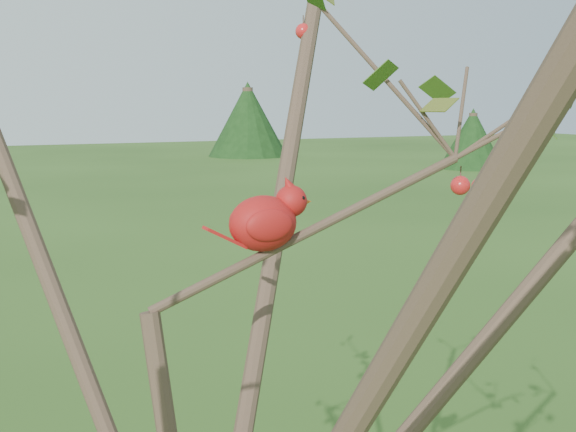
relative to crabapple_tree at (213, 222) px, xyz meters
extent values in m
sphere|color=red|center=(0.62, 0.11, 0.01)|extent=(0.04, 0.04, 0.04)
sphere|color=red|center=(0.57, 0.11, 0.02)|extent=(0.04, 0.04, 0.04)
sphere|color=red|center=(0.46, 0.62, 0.36)|extent=(0.04, 0.04, 0.04)
ellipsoid|color=#B31D0F|center=(0.13, 0.11, -0.03)|extent=(0.13, 0.10, 0.10)
sphere|color=#B31D0F|center=(0.19, 0.11, 0.01)|extent=(0.06, 0.06, 0.06)
cone|color=#B31D0F|center=(0.18, 0.11, 0.04)|extent=(0.04, 0.03, 0.04)
cone|color=#D85914|center=(0.22, 0.11, 0.01)|extent=(0.03, 0.02, 0.02)
ellipsoid|color=black|center=(0.21, 0.11, 0.01)|extent=(0.02, 0.03, 0.03)
cube|color=#B31D0F|center=(0.06, 0.11, -0.05)|extent=(0.08, 0.03, 0.04)
ellipsoid|color=#B31D0F|center=(0.12, 0.15, -0.02)|extent=(0.09, 0.03, 0.06)
ellipsoid|color=#B31D0F|center=(0.13, 0.07, -0.02)|extent=(0.09, 0.03, 0.06)
cylinder|color=#453425|center=(11.01, 27.78, -0.67)|extent=(0.44, 0.44, 2.91)
cone|color=black|center=(11.01, 27.78, -0.54)|extent=(3.40, 3.40, 3.15)
cylinder|color=#453425|center=(15.99, 19.14, -1.16)|extent=(0.29, 0.29, 1.93)
cone|color=black|center=(15.99, 19.14, -1.08)|extent=(2.25, 2.25, 2.09)
camera|label=1|loc=(-0.36, -1.07, 0.19)|focal=45.00mm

